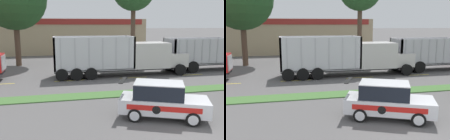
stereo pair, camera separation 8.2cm
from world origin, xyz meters
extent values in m
cube|color=#477538|center=(0.00, 7.74, 0.03)|extent=(120.00, 1.48, 0.06)
cube|color=yellow|center=(-3.72, 12.48, 0.00)|extent=(2.40, 0.14, 0.01)
cube|color=yellow|center=(1.68, 12.48, 0.00)|extent=(2.40, 0.14, 0.01)
cube|color=yellow|center=(7.08, 12.48, 0.00)|extent=(2.40, 0.14, 0.01)
cube|color=black|center=(1.01, 13.71, 0.59)|extent=(11.88, 1.37, 0.18)
cube|color=silver|center=(6.03, 13.71, 1.29)|extent=(1.82, 2.05, 1.21)
cube|color=#B7B7BC|center=(6.98, 13.71, 1.29)|extent=(0.06, 1.75, 1.03)
cube|color=silver|center=(3.48, 13.71, 1.79)|extent=(3.29, 2.50, 2.21)
cube|color=black|center=(5.14, 13.71, 2.17)|extent=(0.04, 2.12, 0.99)
cylinder|color=silver|center=(1.73, 12.90, 2.50)|extent=(0.14, 0.14, 1.43)
cube|color=silver|center=(-1.55, 13.71, 0.74)|extent=(6.76, 2.50, 0.12)
cube|color=silver|center=(1.75, 13.71, 2.11)|extent=(0.16, 2.50, 2.74)
cube|color=silver|center=(-4.85, 13.71, 2.11)|extent=(0.16, 2.50, 2.74)
cube|color=silver|center=(-1.55, 12.54, 2.11)|extent=(6.76, 0.16, 2.74)
cube|color=silver|center=(-1.55, 14.88, 2.11)|extent=(6.76, 0.16, 2.74)
cube|color=#BCBCC1|center=(-4.37, 12.44, 2.11)|extent=(0.10, 0.04, 2.60)
cube|color=#BCBCC1|center=(-3.24, 12.44, 2.11)|extent=(0.10, 0.04, 2.60)
cube|color=#BCBCC1|center=(-2.11, 12.44, 2.11)|extent=(0.10, 0.04, 2.60)
cube|color=#BCBCC1|center=(-0.99, 12.44, 2.11)|extent=(0.10, 0.04, 2.60)
cube|color=#BCBCC1|center=(0.14, 12.44, 2.11)|extent=(0.10, 0.04, 2.60)
cube|color=#BCBCC1|center=(1.27, 12.44, 2.11)|extent=(0.10, 0.04, 2.60)
cylinder|color=black|center=(6.03, 12.48, 0.50)|extent=(1.00, 0.30, 1.00)
cylinder|color=black|center=(6.03, 14.94, 0.50)|extent=(1.00, 0.30, 1.00)
cylinder|color=black|center=(-4.33, 12.48, 0.50)|extent=(1.00, 0.30, 1.00)
cylinder|color=black|center=(-4.33, 14.94, 0.50)|extent=(1.00, 0.30, 1.00)
cylinder|color=black|center=(-3.15, 12.48, 0.50)|extent=(1.00, 0.30, 1.00)
cylinder|color=black|center=(-3.15, 14.94, 0.50)|extent=(1.00, 0.30, 1.00)
cylinder|color=black|center=(-1.97, 12.48, 0.50)|extent=(1.00, 0.30, 1.00)
cylinder|color=black|center=(-1.97, 14.94, 0.50)|extent=(1.00, 0.30, 1.00)
cube|color=black|center=(11.60, 14.49, 0.65)|extent=(11.58, 1.42, 0.18)
cube|color=#B7B7BC|center=(8.97, 14.49, 0.80)|extent=(6.33, 2.58, 0.12)
cube|color=#B7B7BC|center=(5.89, 14.49, 1.99)|extent=(0.16, 2.58, 2.37)
cube|color=#B7B7BC|center=(8.97, 13.28, 1.99)|extent=(6.33, 0.16, 2.37)
cube|color=#B7B7BC|center=(8.97, 15.71, 1.99)|extent=(6.33, 0.16, 2.37)
cube|color=#A3A3A8|center=(6.20, 13.18, 1.99)|extent=(0.10, 0.04, 2.26)
cube|color=#A3A3A8|center=(6.99, 13.18, 1.99)|extent=(0.10, 0.04, 2.26)
cube|color=#A3A3A8|center=(7.79, 13.18, 1.99)|extent=(0.10, 0.04, 2.26)
cube|color=#A3A3A8|center=(8.58, 13.18, 1.99)|extent=(0.10, 0.04, 2.26)
cube|color=#A3A3A8|center=(9.37, 13.18, 1.99)|extent=(0.10, 0.04, 2.26)
cube|color=#A3A3A8|center=(10.16, 13.18, 1.99)|extent=(0.10, 0.04, 2.26)
cylinder|color=black|center=(6.41, 13.22, 0.56)|extent=(1.12, 0.30, 1.12)
cylinder|color=black|center=(6.41, 15.77, 0.56)|extent=(1.12, 0.30, 1.12)
cylinder|color=black|center=(7.71, 13.22, 0.56)|extent=(1.12, 0.30, 1.12)
cylinder|color=black|center=(7.71, 15.77, 0.56)|extent=(1.12, 0.30, 1.12)
cube|color=#B7B7BC|center=(-8.88, 13.92, 1.45)|extent=(0.06, 1.62, 1.19)
cube|color=white|center=(0.23, 3.24, 0.67)|extent=(4.53, 3.33, 0.69)
cube|color=black|center=(0.00, 3.34, 1.36)|extent=(2.73, 2.36, 0.70)
cube|color=white|center=(0.00, 3.34, 1.73)|extent=(2.73, 2.36, 0.04)
cube|color=black|center=(-1.58, 4.06, 1.77)|extent=(0.76, 1.36, 0.03)
cube|color=red|center=(-0.14, 2.43, 0.74)|extent=(3.05, 1.39, 0.24)
cylinder|color=black|center=(-0.42, 2.56, 0.67)|extent=(0.35, 0.16, 0.38)
cylinder|color=black|center=(1.06, 1.94, 0.32)|extent=(0.67, 0.45, 0.64)
cylinder|color=silver|center=(1.02, 1.85, 0.32)|extent=(0.41, 0.20, 0.45)
cylinder|color=black|center=(1.75, 3.47, 0.32)|extent=(0.67, 0.45, 0.64)
cylinder|color=silver|center=(1.80, 3.56, 0.32)|extent=(0.41, 0.20, 0.45)
cylinder|color=black|center=(-1.30, 3.01, 0.32)|extent=(0.67, 0.45, 0.64)
cylinder|color=silver|center=(-1.34, 2.92, 0.32)|extent=(0.41, 0.20, 0.45)
cylinder|color=black|center=(-0.60, 4.54, 0.32)|extent=(0.67, 0.45, 0.64)
cylinder|color=silver|center=(-0.56, 4.63, 0.32)|extent=(0.41, 0.20, 0.45)
cube|color=tan|center=(-5.59, 36.02, 2.67)|extent=(29.76, 12.00, 5.34)
cube|color=maroon|center=(-5.59, 29.97, 4.89)|extent=(28.27, 0.10, 0.80)
cylinder|color=brown|center=(4.14, 20.58, 3.55)|extent=(0.53, 0.53, 7.09)
cylinder|color=brown|center=(-8.74, 21.40, 2.69)|extent=(0.60, 0.60, 5.37)
camera|label=1|loc=(-4.76, -7.45, 4.46)|focal=40.00mm
camera|label=2|loc=(-4.68, -7.47, 4.46)|focal=40.00mm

